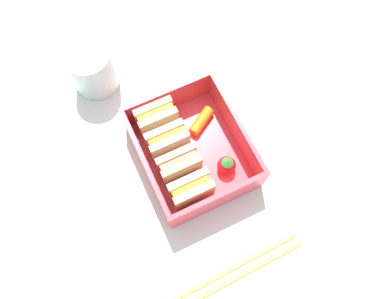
{
  "coord_description": "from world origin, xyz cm",
  "views": [
    {
      "loc": [
        -15.3,
        7.23,
        49.92
      ],
      "look_at": [
        0.0,
        0.0,
        2.7
      ],
      "focal_mm": 35.0,
      "sensor_mm": 36.0,
      "label": 1
    }
  ],
  "objects": [
    {
      "name": "ground_plane",
      "position": [
        0.0,
        0.0,
        -1.0
      ],
      "size": [
        120.0,
        120.0,
        2.0
      ],
      "primitive_type": "cube",
      "color": "silver"
    },
    {
      "name": "bento_tray",
      "position": [
        0.0,
        0.0,
        0.6
      ],
      "size": [
        16.1,
        13.61,
        1.2
      ],
      "primitive_type": "cube",
      "color": "#E5404C",
      "rests_on": "ground_plane"
    },
    {
      "name": "bento_rim",
      "position": [
        0.0,
        0.0,
        3.7
      ],
      "size": [
        16.1,
        13.61,
        5.0
      ],
      "color": "#E5404C",
      "rests_on": "bento_tray"
    },
    {
      "name": "sandwich_left",
      "position": [
        -5.36,
        2.66,
        4.02
      ],
      "size": [
        2.66,
        5.32,
        5.64
      ],
      "color": "beige",
      "rests_on": "bento_tray"
    },
    {
      "name": "sandwich_center_left",
      "position": [
        -1.79,
        2.66,
        4.02
      ],
      "size": [
        2.66,
        5.32,
        5.64
      ],
      "color": "tan",
      "rests_on": "bento_tray"
    },
    {
      "name": "sandwich_center",
      "position": [
        1.79,
        2.66,
        4.02
      ],
      "size": [
        2.66,
        5.32,
        5.64
      ],
      "color": "beige",
      "rests_on": "bento_tray"
    },
    {
      "name": "sandwich_center_right",
      "position": [
        5.36,
        2.66,
        4.02
      ],
      "size": [
        2.66,
        5.32,
        5.64
      ],
      "color": "#DDBD84",
      "rests_on": "bento_tray"
    },
    {
      "name": "strawberry_far_left",
      "position": [
        -3.93,
        -3.22,
        2.58
      ],
      "size": [
        2.51,
        2.51,
        3.11
      ],
      "color": "red",
      "rests_on": "bento_tray"
    },
    {
      "name": "carrot_stick_far_left",
      "position": [
        3.52,
        -3.11,
        1.97
      ],
      "size": [
        3.54,
        4.45,
        1.55
      ],
      "primitive_type": "cylinder",
      "rotation": [
        1.57,
        0.0,
        0.55
      ],
      "color": "orange",
      "rests_on": "bento_tray"
    },
    {
      "name": "chopstick_pair",
      "position": [
        -16.54,
        2.32,
        0.35
      ],
      "size": [
        2.42,
        19.96,
        0.7
      ],
      "color": "tan",
      "rests_on": "ground_plane"
    },
    {
      "name": "drinking_glass",
      "position": [
        16.87,
        7.76,
        3.63
      ],
      "size": [
        6.67,
        6.67,
        7.27
      ],
      "primitive_type": "cylinder",
      "color": "silver",
      "rests_on": "ground_plane"
    }
  ]
}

